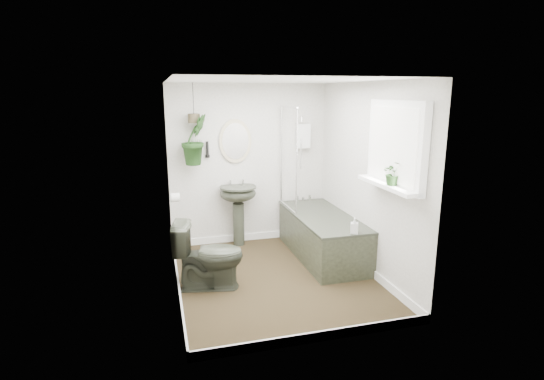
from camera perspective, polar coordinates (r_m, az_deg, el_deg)
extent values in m
cube|color=black|center=(5.21, 0.45, -11.80)|extent=(2.30, 2.80, 0.02)
cube|color=white|center=(4.73, 0.50, 14.63)|extent=(2.30, 2.80, 0.02)
cube|color=silver|center=(6.18, -3.11, 3.44)|extent=(2.30, 0.02, 2.30)
cube|color=silver|center=(3.55, 6.73, -3.91)|extent=(2.30, 0.02, 2.30)
cube|color=silver|center=(4.66, -13.37, -0.06)|extent=(0.02, 2.80, 2.30)
cube|color=silver|center=(5.27, 12.70, 1.46)|extent=(0.02, 2.80, 2.30)
cube|color=white|center=(5.19, 0.45, -11.20)|extent=(2.30, 2.80, 0.10)
cube|color=white|center=(6.28, 4.19, 7.26)|extent=(0.20, 0.10, 0.35)
ellipsoid|color=beige|center=(6.06, -4.94, 6.56)|extent=(0.46, 0.03, 0.62)
cylinder|color=black|center=(6.00, -8.68, 5.43)|extent=(0.04, 0.04, 0.22)
cylinder|color=white|center=(5.40, -12.90, -0.98)|extent=(0.11, 0.11, 0.11)
cube|color=white|center=(4.56, 16.35, 5.86)|extent=(0.08, 1.00, 0.90)
cube|color=white|center=(4.59, 15.28, 0.65)|extent=(0.18, 1.00, 0.04)
cube|color=white|center=(4.53, 15.87, 5.85)|extent=(0.01, 0.86, 0.76)
imported|color=#2E3227|center=(4.88, -8.49, -8.64)|extent=(0.83, 0.58, 0.78)
imported|color=black|center=(4.49, 16.01, 2.21)|extent=(0.26, 0.24, 0.25)
imported|color=black|center=(5.85, -10.33, 6.70)|extent=(0.48, 0.46, 0.69)
imported|color=black|center=(5.01, 11.02, -4.71)|extent=(0.11, 0.11, 0.18)
cylinder|color=#413926|center=(5.82, -10.45, 9.47)|extent=(0.16, 0.16, 0.12)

